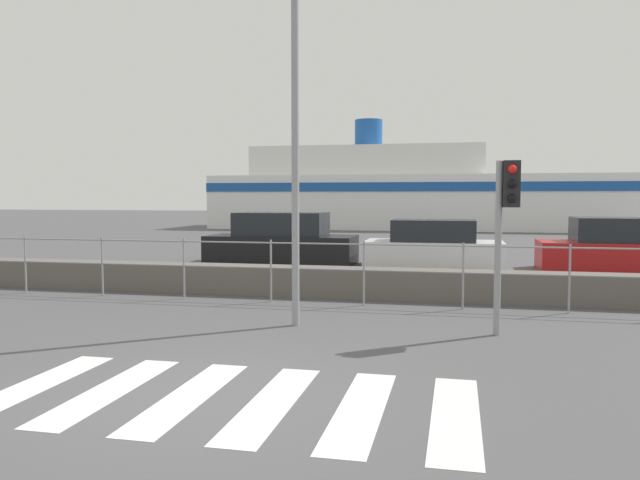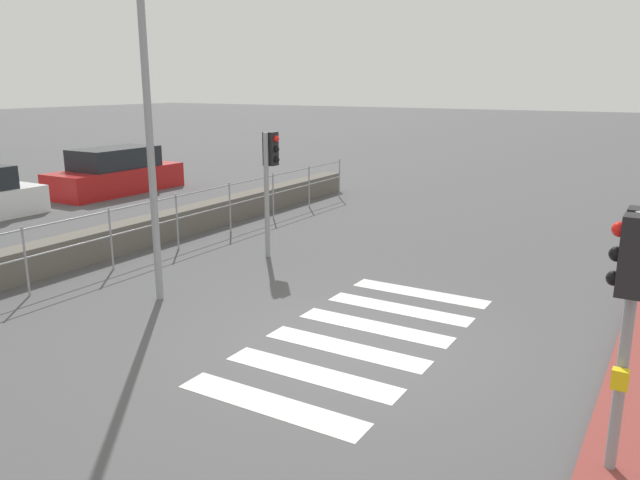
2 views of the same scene
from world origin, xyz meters
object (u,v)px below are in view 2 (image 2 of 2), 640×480
object	(u,v)px
traffic_light_near	(634,276)
streetlamp	(151,38)
traffic_light_far	(270,166)
parked_car_red	(116,173)

from	to	relation	value
traffic_light_near	streetlamp	xyz separation A→B (m)	(1.50, 6.98, 2.26)
traffic_light_far	streetlamp	bearing A→B (deg)	-177.72
traffic_light_far	traffic_light_near	bearing A→B (deg)	-123.55
traffic_light_far	streetlamp	distance (m)	3.96
traffic_light_near	parked_car_red	world-z (taller)	traffic_light_near
streetlamp	parked_car_red	size ratio (longest dim) A/B	1.52
streetlamp	traffic_light_near	bearing A→B (deg)	-102.15
traffic_light_near	streetlamp	size ratio (longest dim) A/B	0.36
traffic_light_near	traffic_light_far	world-z (taller)	traffic_light_far
traffic_light_near	traffic_light_far	bearing A→B (deg)	56.45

